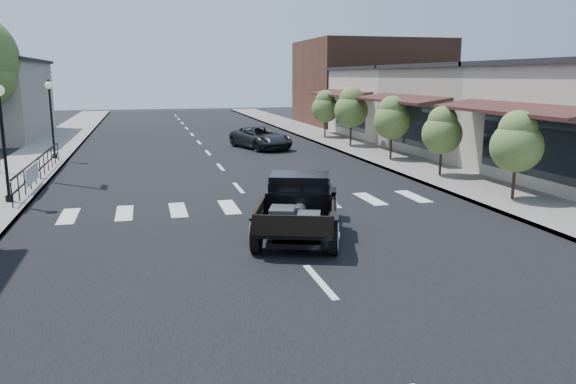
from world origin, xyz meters
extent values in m
plane|color=black|center=(0.00, 0.00, 0.00)|extent=(120.00, 120.00, 0.00)
cube|color=black|center=(0.00, 15.00, 0.01)|extent=(14.00, 80.00, 0.02)
cube|color=gray|center=(-8.50, 15.00, 0.07)|extent=(3.00, 80.00, 0.15)
cube|color=gray|center=(8.50, 15.00, 0.07)|extent=(3.00, 80.00, 0.15)
cube|color=gray|center=(15.00, 13.00, 2.25)|extent=(10.00, 9.00, 4.50)
cube|color=beige|center=(15.00, 22.00, 2.25)|extent=(10.00, 9.00, 4.50)
cube|color=brown|center=(15.50, 32.00, 3.50)|extent=(11.00, 10.00, 7.00)
imported|color=black|center=(3.15, 18.08, 0.63)|extent=(3.35, 4.95, 1.26)
camera|label=1|loc=(-3.30, -13.26, 4.11)|focal=35.00mm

